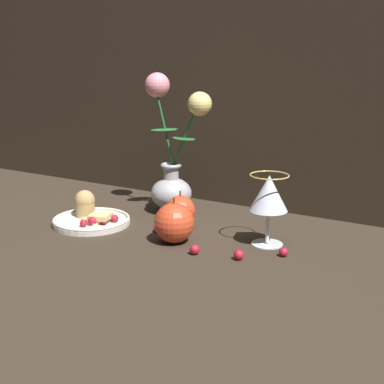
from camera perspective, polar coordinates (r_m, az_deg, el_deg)
ground_plane at (r=1.13m, az=-1.35°, el=-5.07°), size 2.40×2.40×0.00m
vase at (r=1.29m, az=-2.07°, el=3.25°), size 0.17×0.10×0.34m
plate_with_pastries at (r=1.25m, az=-10.78°, el=-2.57°), size 0.18×0.18×0.07m
wine_glass at (r=1.08m, az=8.19°, el=-0.39°), size 0.08×0.08×0.15m
apple_beside_vase at (r=1.21m, az=-1.25°, el=-1.99°), size 0.07×0.07×0.08m
apple_near_glass at (r=1.10m, az=-2.09°, el=-3.28°), size 0.08×0.08×0.10m
berry_near_plate at (r=1.04m, az=0.28°, el=-6.16°), size 0.02×0.02×0.02m
berry_front_center at (r=1.17m, az=-3.72°, el=-3.90°), size 0.02×0.02×0.02m
berry_by_glass_stem at (r=1.05m, az=9.74°, el=-6.34°), size 0.02×0.02×0.02m
berry_under_candlestick at (r=1.02m, az=5.01°, el=-6.71°), size 0.02×0.02×0.02m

